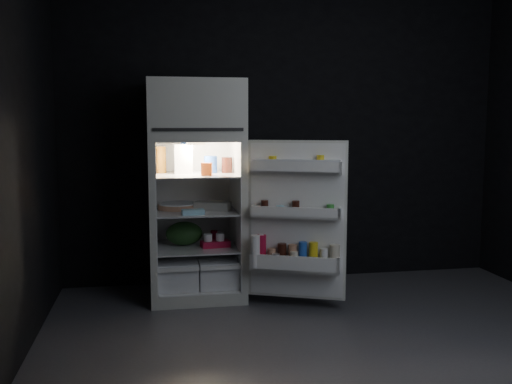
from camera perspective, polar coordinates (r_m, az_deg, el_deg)
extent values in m
cube|color=#49494D|center=(3.86, 8.91, -15.07)|extent=(4.00, 3.40, 0.00)
cube|color=black|center=(5.21, 2.99, 5.94)|extent=(4.00, 0.00, 2.70)
cube|color=black|center=(3.46, -23.74, 4.84)|extent=(0.00, 3.40, 2.70)
cube|color=silver|center=(4.89, -5.92, -9.63)|extent=(0.76, 0.70, 0.10)
cube|color=silver|center=(4.73, -10.31, -2.19)|extent=(0.05, 0.70, 1.20)
cube|color=silver|center=(4.78, -1.77, -1.97)|extent=(0.05, 0.70, 1.20)
cube|color=white|center=(5.06, -6.30, -1.51)|extent=(0.66, 0.05, 1.20)
cube|color=silver|center=(4.69, -6.11, 5.55)|extent=(0.76, 0.70, 0.06)
cube|color=silver|center=(4.69, -6.15, 8.48)|extent=(0.76, 0.70, 0.42)
cube|color=black|center=(4.33, -5.77, 6.23)|extent=(0.68, 0.01, 0.02)
cube|color=white|center=(4.71, -9.96, -2.23)|extent=(0.01, 0.65, 1.20)
cube|color=white|center=(4.75, -2.07, -2.03)|extent=(0.01, 0.65, 1.20)
cube|color=white|center=(4.66, -6.09, 5.12)|extent=(0.66, 0.65, 0.01)
cube|color=white|center=(4.85, -5.90, -9.10)|extent=(0.66, 0.65, 0.01)
cube|color=white|center=(4.68, -6.04, 1.74)|extent=(0.65, 0.63, 0.01)
cube|color=white|center=(4.72, -6.00, -1.89)|extent=(0.65, 0.63, 0.01)
cube|color=white|center=(4.77, -5.95, -5.45)|extent=(0.65, 0.63, 0.01)
cube|color=white|center=(4.83, -7.91, -7.78)|extent=(0.32, 0.59, 0.22)
cube|color=white|center=(4.85, -3.98, -7.65)|extent=(0.32, 0.59, 0.22)
cube|color=white|center=(4.49, -7.74, -7.71)|extent=(0.32, 0.02, 0.03)
cube|color=white|center=(4.52, -3.52, -7.58)|extent=(0.32, 0.02, 0.03)
cube|color=#FFE5B2|center=(4.61, -6.04, 4.84)|extent=(0.14, 0.14, 0.02)
cube|color=silver|center=(4.40, 4.13, -2.78)|extent=(0.72, 0.34, 1.22)
cube|color=white|center=(4.37, 4.08, -2.84)|extent=(0.67, 0.29, 1.18)
cube|color=white|center=(4.28, 4.04, 1.95)|extent=(0.66, 0.35, 0.02)
cube|color=white|center=(4.24, 3.97, 2.42)|extent=(0.63, 0.28, 0.10)
cube|color=white|center=(4.24, 8.45, 2.36)|extent=(0.05, 0.09, 0.10)
cube|color=white|center=(4.34, -0.28, 2.54)|extent=(0.05, 0.09, 0.10)
cube|color=white|center=(4.32, 3.99, -2.48)|extent=(0.66, 0.36, 0.02)
cube|color=white|center=(4.28, 3.91, -2.12)|extent=(0.63, 0.28, 0.09)
cube|color=white|center=(4.28, 8.37, -2.17)|extent=(0.06, 0.10, 0.09)
cube|color=white|center=(4.37, -0.29, -1.90)|extent=(0.06, 0.10, 0.09)
cube|color=white|center=(4.39, 3.90, -7.75)|extent=(0.68, 0.39, 0.02)
cube|color=white|center=(4.31, 3.79, -7.26)|extent=(0.63, 0.28, 0.13)
cube|color=white|center=(4.34, 8.26, -7.24)|extent=(0.07, 0.14, 0.13)
cube|color=white|center=(4.43, -0.34, -6.86)|extent=(0.07, 0.14, 0.13)
cube|color=white|center=(4.28, 4.05, 3.18)|extent=(0.64, 0.34, 0.02)
cylinder|color=yellow|center=(4.25, 6.44, 2.86)|extent=(0.07, 0.07, 0.12)
cylinder|color=white|center=(4.27, 4.57, 2.61)|extent=(0.08, 0.08, 0.08)
cylinder|color=yellow|center=(4.31, 1.67, 2.88)|extent=(0.08, 0.08, 0.11)
cylinder|color=#338C33|center=(4.28, 7.44, -1.85)|extent=(0.07, 0.07, 0.09)
cylinder|color=black|center=(4.31, 4.00, -1.62)|extent=(0.07, 0.07, 0.11)
cylinder|color=#8FC7DD|center=(4.33, 2.42, -1.84)|extent=(0.08, 0.08, 0.07)
cylinder|color=black|center=(4.35, 0.87, -1.54)|extent=(0.07, 0.07, 0.11)
cylinder|color=beige|center=(4.33, 7.87, -6.53)|extent=(0.10, 0.10, 0.20)
cylinder|color=white|center=(4.34, 6.81, -6.70)|extent=(0.08, 0.08, 0.16)
cylinder|color=yellow|center=(4.34, 5.75, -6.38)|extent=(0.09, 0.09, 0.21)
cylinder|color=blue|center=(4.35, 4.70, -6.34)|extent=(0.08, 0.08, 0.21)
cylinder|color=#A47456|center=(4.36, 3.65, -6.45)|extent=(0.09, 0.09, 0.18)
cylinder|color=black|center=(4.38, 2.61, -6.37)|extent=(0.09, 0.09, 0.19)
cylinder|color=#A47456|center=(4.39, 1.58, -6.59)|extent=(0.08, 0.08, 0.15)
cylinder|color=#AC0E2E|center=(4.40, 0.55, -5.90)|extent=(0.09, 0.09, 0.25)
cylinder|color=beige|center=(4.33, 3.83, -6.86)|extent=(0.08, 0.08, 0.14)
cylinder|color=white|center=(4.35, 1.99, -6.92)|extent=(0.08, 0.08, 0.12)
cylinder|color=white|center=(4.37, -0.08, -5.97)|extent=(0.09, 0.09, 0.25)
cylinder|color=white|center=(4.37, 0.55, -4.39)|extent=(0.05, 0.05, 0.02)
cube|color=white|center=(4.75, -7.26, 3.33)|extent=(0.15, 0.15, 0.24)
cylinder|color=blue|center=(4.77, -4.55, 2.77)|extent=(0.12, 0.12, 0.14)
cylinder|color=black|center=(4.76, -2.93, 2.72)|extent=(0.10, 0.10, 0.13)
cylinder|color=#AB6A1B|center=(4.79, -9.47, 3.19)|extent=(0.08, 0.08, 0.22)
cube|color=#C44D17|center=(4.53, -4.96, 2.29)|extent=(0.09, 0.08, 0.10)
cube|color=gray|center=(4.69, -4.39, -1.42)|extent=(0.31, 0.22, 0.07)
cylinder|color=#A47456|center=(4.80, -7.85, -1.45)|extent=(0.34, 0.34, 0.04)
cube|color=#8FC7DD|center=(4.50, -6.32, -1.99)|extent=(0.18, 0.10, 0.04)
cube|color=beige|center=(4.90, -3.96, -1.17)|extent=(0.11, 0.09, 0.05)
ellipsoid|color=#193815|center=(4.79, -7.20, -4.14)|extent=(0.37, 0.34, 0.20)
cube|color=#AC0E2E|center=(4.72, -4.09, -5.19)|extent=(0.25, 0.15, 0.05)
cylinder|color=#AC0E2E|center=(4.94, -4.19, -4.39)|extent=(0.07, 0.07, 0.09)
cylinder|color=white|center=(4.95, -3.71, -4.36)|extent=(0.07, 0.07, 0.09)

